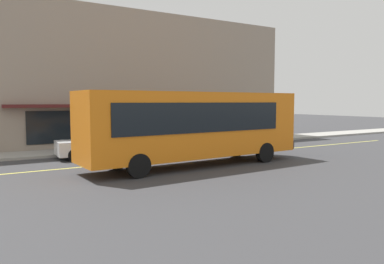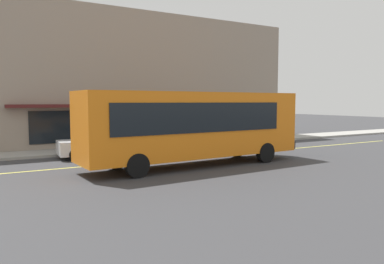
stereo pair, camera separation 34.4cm
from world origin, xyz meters
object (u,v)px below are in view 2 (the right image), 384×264
object	(u,v)px
bus	(196,124)
car_white	(100,144)
pedestrian_waiting	(183,127)
traffic_light	(150,110)
pedestrian_near_storefront	(144,130)

from	to	relation	value
bus	car_white	xyz separation A→B (m)	(-3.17, 5.06, -1.24)
bus	pedestrian_waiting	xyz separation A→B (m)	(3.69, 7.97, -0.73)
traffic_light	bus	bearing A→B (deg)	-95.72
car_white	bus	bearing A→B (deg)	-57.94
pedestrian_waiting	pedestrian_near_storefront	xyz separation A→B (m)	(-2.91, 0.23, -0.08)
bus	pedestrian_waiting	size ratio (longest dim) A/B	6.15
traffic_light	car_white	bearing A→B (deg)	-155.60
car_white	pedestrian_near_storefront	xyz separation A→B (m)	(3.95, 3.14, 0.43)
bus	pedestrian_near_storefront	bearing A→B (deg)	84.56
pedestrian_waiting	pedestrian_near_storefront	distance (m)	2.92
pedestrian_waiting	pedestrian_near_storefront	size ratio (longest dim) A/B	1.07
car_white	pedestrian_waiting	distance (m)	7.47
traffic_light	pedestrian_near_storefront	world-z (taller)	traffic_light
traffic_light	pedestrian_waiting	xyz separation A→B (m)	(3.01, 1.16, -1.28)
pedestrian_near_storefront	traffic_light	bearing A→B (deg)	-94.09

